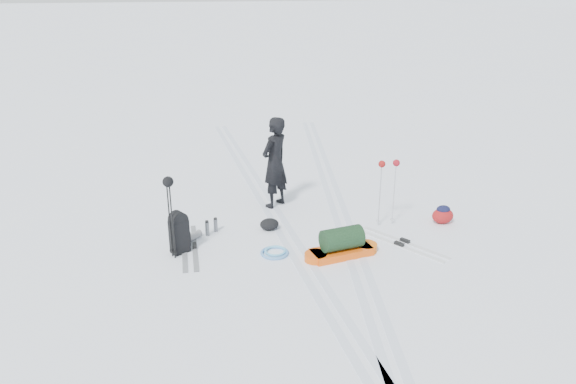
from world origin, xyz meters
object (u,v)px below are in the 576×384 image
at_px(skier, 275,163).
at_px(ski_poles_black, 169,192).
at_px(pulk_sled, 342,245).
at_px(expedition_rucksack, 181,232).

relative_size(skier, ski_poles_black, 1.29).
xyz_separation_m(skier, ski_poles_black, (-2.20, -2.03, 0.27)).
height_order(skier, pulk_sled, skier).
height_order(skier, expedition_rucksack, skier).
bearing_deg(pulk_sled, expedition_rucksack, 153.95).
distance_m(pulk_sled, ski_poles_black, 3.20).
bearing_deg(expedition_rucksack, pulk_sled, -46.02).
relative_size(skier, pulk_sled, 1.35).
xyz_separation_m(skier, expedition_rucksack, (-2.05, -1.80, -0.62)).
bearing_deg(ski_poles_black, expedition_rucksack, 65.28).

